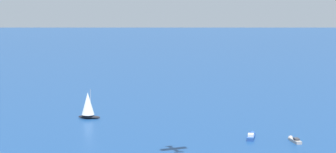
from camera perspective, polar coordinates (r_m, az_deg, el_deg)
sailboat_near_centre at (r=184.88m, az=-8.08°, el=-2.87°), size 4.18×7.52×9.65m
motorboat_far_stbd at (r=158.04m, az=8.40°, el=-5.99°), size 7.21×1.92×2.09m
motorboat_offshore at (r=156.09m, az=12.65°, el=-6.29°), size 6.00×3.73×1.71m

